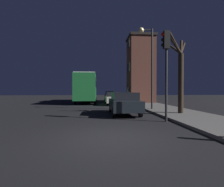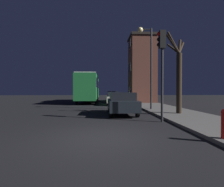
# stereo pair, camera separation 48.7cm
# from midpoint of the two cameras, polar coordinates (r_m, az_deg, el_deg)

# --- Properties ---
(ground_plane) EXTENTS (120.00, 120.00, 0.00)m
(ground_plane) POSITION_cam_midpoint_polar(r_m,az_deg,el_deg) (6.06, -2.81, -14.24)
(ground_plane) COLOR black
(brick_building) EXTENTS (3.36, 3.75, 8.57)m
(brick_building) POSITION_cam_midpoint_polar(r_m,az_deg,el_deg) (23.42, 8.69, 7.84)
(brick_building) COLOR brown
(brick_building) RESTS_ON sidewalk
(streetlamp) EXTENTS (1.19, 0.44, 6.55)m
(streetlamp) POSITION_cam_midpoint_polar(r_m,az_deg,el_deg) (14.69, 10.60, 13.02)
(streetlamp) COLOR #28282B
(streetlamp) RESTS_ON sidewalk
(traffic_light) EXTENTS (0.43, 0.24, 4.63)m
(traffic_light) POSITION_cam_midpoint_polar(r_m,az_deg,el_deg) (9.40, 15.72, 11.39)
(traffic_light) COLOR #28282B
(traffic_light) RESTS_ON ground
(bare_tree) EXTENTS (1.50, 1.05, 5.29)m
(bare_tree) POSITION_cam_midpoint_polar(r_m,az_deg,el_deg) (12.31, 20.26, 5.99)
(bare_tree) COLOR #2D2319
(bare_tree) RESTS_ON sidewalk
(bus) EXTENTS (2.49, 11.34, 3.70)m
(bus) POSITION_cam_midpoint_polar(r_m,az_deg,el_deg) (24.71, -8.68, 2.26)
(bus) COLOR #1E6B33
(bus) RESTS_ON ground
(car_near_lane) EXTENTS (1.79, 4.21, 1.48)m
(car_near_lane) POSITION_cam_midpoint_polar(r_m,az_deg,el_deg) (11.78, 2.74, -3.04)
(car_near_lane) COLOR black
(car_near_lane) RESTS_ON ground
(car_mid_lane) EXTENTS (1.86, 4.68, 1.46)m
(car_mid_lane) POSITION_cam_midpoint_polar(r_m,az_deg,el_deg) (20.21, -0.17, -1.48)
(car_mid_lane) COLOR beige
(car_mid_lane) RESTS_ON ground
(car_far_lane) EXTENTS (1.85, 4.25, 1.53)m
(car_far_lane) POSITION_cam_midpoint_polar(r_m,az_deg,el_deg) (27.63, -1.01, -0.82)
(car_far_lane) COLOR #B21E19
(car_far_lane) RESTS_ON ground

